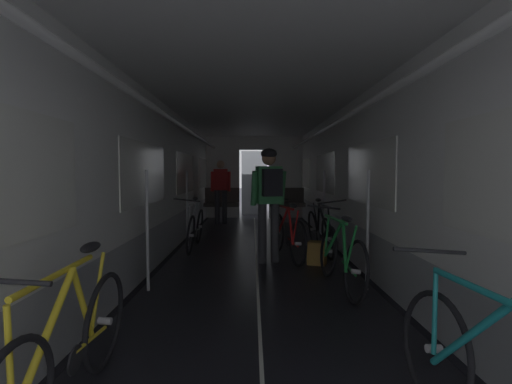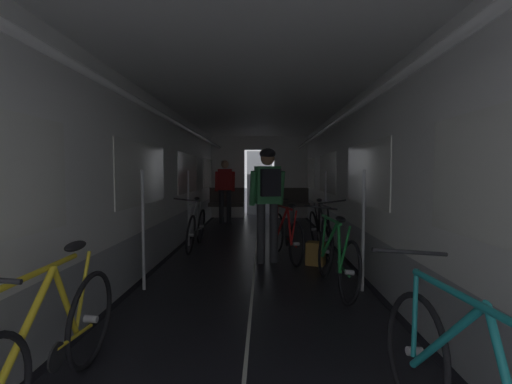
# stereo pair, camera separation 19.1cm
# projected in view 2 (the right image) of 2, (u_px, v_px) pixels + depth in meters

# --- Properties ---
(train_car_shell) EXTENTS (3.14, 12.34, 2.57)m
(train_car_shell) POSITION_uv_depth(u_px,v_px,m) (255.00, 151.00, 5.70)
(train_car_shell) COLOR black
(train_car_shell) RESTS_ON ground
(bench_seat_far_left) EXTENTS (0.98, 0.51, 0.95)m
(bench_seat_far_left) POSITION_uv_depth(u_px,v_px,m) (226.00, 201.00, 10.25)
(bench_seat_far_left) COLOR gray
(bench_seat_far_left) RESTS_ON ground
(bench_seat_far_right) EXTENTS (0.98, 0.51, 0.95)m
(bench_seat_far_right) POSITION_uv_depth(u_px,v_px,m) (291.00, 201.00, 10.21)
(bench_seat_far_right) COLOR gray
(bench_seat_far_right) RESTS_ON ground
(bicycle_black) EXTENTS (0.44, 1.69, 0.95)m
(bicycle_black) POSITION_uv_depth(u_px,v_px,m) (320.00, 231.00, 6.24)
(bicycle_black) COLOR black
(bicycle_black) RESTS_ON ground
(bicycle_silver) EXTENTS (0.44, 1.69, 0.95)m
(bicycle_silver) POSITION_uv_depth(u_px,v_px,m) (196.00, 227.00, 6.63)
(bicycle_silver) COLOR black
(bicycle_silver) RESTS_ON ground
(bicycle_yellow) EXTENTS (0.44, 1.69, 0.95)m
(bicycle_yellow) POSITION_uv_depth(u_px,v_px,m) (50.00, 346.00, 2.10)
(bicycle_yellow) COLOR black
(bicycle_yellow) RESTS_ON ground
(bicycle_green) EXTENTS (0.45, 1.69, 0.95)m
(bicycle_green) POSITION_uv_depth(u_px,v_px,m) (336.00, 257.00, 4.33)
(bicycle_green) COLOR black
(bicycle_green) RESTS_ON ground
(person_cyclist_aisle) EXTENTS (0.56, 0.45, 1.73)m
(person_cyclist_aisle) POSITION_uv_depth(u_px,v_px,m) (268.00, 192.00, 5.55)
(person_cyclist_aisle) COLOR #2D2D33
(person_cyclist_aisle) RESTS_ON ground
(bicycle_red_in_aisle) EXTENTS (0.59, 1.66, 0.94)m
(bicycle_red_in_aisle) POSITION_uv_depth(u_px,v_px,m) (286.00, 235.00, 5.84)
(bicycle_red_in_aisle) COLOR black
(bicycle_red_in_aisle) RESTS_ON ground
(person_standing_near_bench) EXTENTS (0.53, 0.23, 1.69)m
(person_standing_near_bench) POSITION_uv_depth(u_px,v_px,m) (225.00, 187.00, 9.85)
(person_standing_near_bench) COLOR #2D2D33
(person_standing_near_bench) RESTS_ON ground
(backpack_on_floor) EXTENTS (0.32, 0.28, 0.34)m
(backpack_on_floor) POSITION_uv_depth(u_px,v_px,m) (316.00, 253.00, 5.47)
(backpack_on_floor) COLOR olive
(backpack_on_floor) RESTS_ON ground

